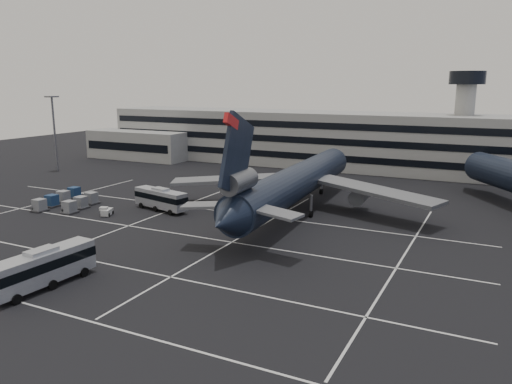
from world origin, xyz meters
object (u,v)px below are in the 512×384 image
tug_a (107,212)px  uld_cluster (68,200)px  trijet_main (296,182)px  bus_near (43,266)px  bus_far (161,198)px

tug_a → uld_cluster: 11.00m
trijet_main → uld_cluster: size_ratio=4.48×
bus_near → trijet_main: bearing=77.1°
trijet_main → uld_cluster: trijet_main is taller
bus_near → tug_a: 29.47m
bus_far → tug_a: bearing=153.4°
trijet_main → tug_a: trijet_main is taller
trijet_main → tug_a: (-26.95, -15.29, -4.58)m
bus_near → bus_far: bus_near is taller
tug_a → uld_cluster: (-10.82, 1.93, 0.36)m
uld_cluster → trijet_main: bearing=19.5°
bus_far → tug_a: size_ratio=4.18×
trijet_main → bus_far: 23.02m
bus_near → bus_far: bearing=109.4°
bus_far → tug_a: bus_far is taller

